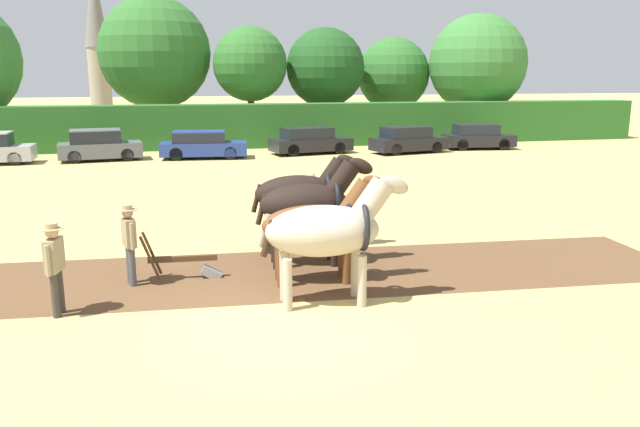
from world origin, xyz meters
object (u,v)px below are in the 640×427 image
(church_spire, at_px, (97,36))
(parked_car_center, at_px, (202,145))
(tree_center_left, at_px, (155,53))
(plow, at_px, (189,264))
(tree_far_right, at_px, (477,63))
(parked_car_right, at_px, (408,140))
(tree_right, at_px, (393,74))
(draft_horse_trail_right, at_px, (301,193))
(parked_car_far_right, at_px, (478,137))
(farmer_beside_team, at_px, (312,197))
(tree_center, at_px, (250,64))
(tree_center_right, at_px, (325,68))
(draft_horse_lead_left, at_px, (329,230))
(parked_car_center_right, at_px, (310,141))
(draft_horse_lead_right, at_px, (318,224))
(farmer_onlooker_left, at_px, (55,262))
(farmer_at_plow, at_px, (129,238))
(draft_horse_trail_left, at_px, (309,203))
(parked_car_center_left, at_px, (99,146))

(church_spire, height_order, parked_car_center, church_spire)
(tree_center_left, relative_size, plow, 5.46)
(tree_far_right, bearing_deg, parked_car_right, -134.62)
(tree_right, xyz_separation_m, draft_horse_trail_right, (-12.61, -28.72, -2.89))
(tree_right, relative_size, parked_car_far_right, 1.65)
(church_spire, distance_m, parked_car_far_right, 43.38)
(farmer_beside_team, bearing_deg, tree_center, 76.41)
(tree_center_right, bearing_deg, tree_center_left, 173.92)
(draft_horse_lead_left, relative_size, parked_car_center_right, 0.62)
(draft_horse_lead_right, height_order, draft_horse_trail_right, draft_horse_trail_right)
(draft_horse_trail_right, height_order, parked_car_far_right, draft_horse_trail_right)
(tree_far_right, bearing_deg, parked_car_center, -157.47)
(draft_horse_lead_left, xyz_separation_m, farmer_onlooker_left, (-4.95, 0.51, -0.43))
(church_spire, height_order, parked_car_far_right, church_spire)
(tree_center_right, xyz_separation_m, draft_horse_trail_right, (-7.16, -27.05, -3.33))
(tree_center, distance_m, tree_right, 10.91)
(farmer_at_plow, bearing_deg, parked_car_right, 38.85)
(tree_center_left, bearing_deg, farmer_beside_team, -80.11)
(farmer_at_plow, xyz_separation_m, farmer_onlooker_left, (-1.19, -1.47, 0.02))
(draft_horse_lead_left, bearing_deg, draft_horse_trail_right, 90.10)
(tree_right, relative_size, parked_car_center_right, 1.49)
(tree_center, bearing_deg, farmer_at_plow, -102.03)
(draft_horse_lead_left, xyz_separation_m, draft_horse_trail_left, (0.18, 2.56, -0.01))
(tree_right, distance_m, farmer_beside_team, 29.65)
(farmer_beside_team, distance_m, parked_car_center_left, 18.34)
(farmer_at_plow, bearing_deg, church_spire, 79.81)
(tree_center_right, bearing_deg, draft_horse_trail_right, -104.82)
(church_spire, bearing_deg, parked_car_right, -61.07)
(tree_right, distance_m, parked_car_right, 11.70)
(tree_center, height_order, draft_horse_trail_right, tree_center)
(parked_car_center_left, bearing_deg, farmer_onlooker_left, -92.86)
(church_spire, relative_size, farmer_beside_team, 9.42)
(tree_center, relative_size, draft_horse_trail_right, 2.66)
(parked_car_center_left, bearing_deg, tree_far_right, 10.46)
(tree_far_right, height_order, church_spire, church_spire)
(tree_center_left, xyz_separation_m, draft_horse_trail_left, (3.88, -29.52, -4.23))
(tree_right, relative_size, farmer_onlooker_left, 4.00)
(draft_horse_lead_right, bearing_deg, tree_center, 89.64)
(tree_center_right, bearing_deg, draft_horse_trail_left, -104.33)
(parked_car_center_right, bearing_deg, tree_center_right, 60.57)
(tree_right, distance_m, draft_horse_trail_left, 32.70)
(tree_far_right, xyz_separation_m, draft_horse_lead_left, (-18.20, -30.14, -3.62))
(tree_far_right, distance_m, farmer_onlooker_left, 37.82)
(farmer_beside_team, bearing_deg, draft_horse_lead_right, -110.99)
(draft_horse_trail_right, bearing_deg, draft_horse_lead_left, -89.90)
(draft_horse_trail_right, relative_size, farmer_at_plow, 1.62)
(tree_far_right, xyz_separation_m, draft_horse_trail_left, (-18.03, -27.58, -3.63))
(draft_horse_trail_left, relative_size, parked_car_center, 0.61)
(parked_car_center_left, height_order, parked_car_right, parked_car_center_left)
(draft_horse_lead_left, xyz_separation_m, farmer_beside_team, (0.91, 5.64, -0.49))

